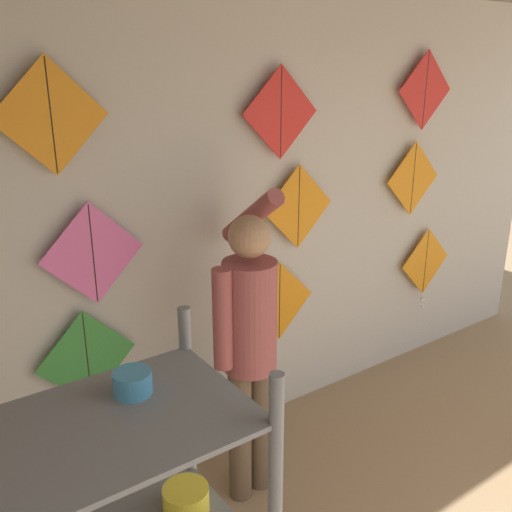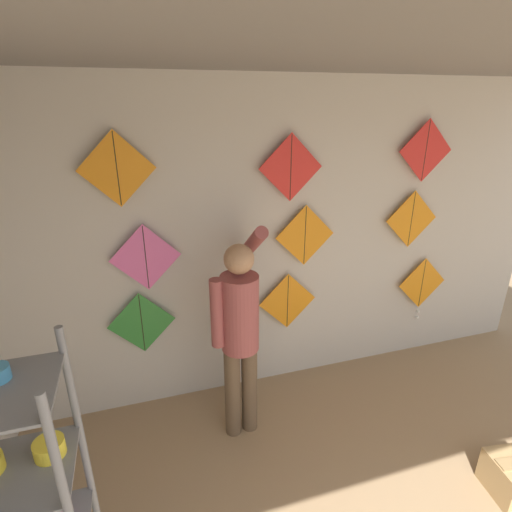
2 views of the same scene
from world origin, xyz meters
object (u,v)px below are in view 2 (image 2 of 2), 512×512
object	(u,v)px
kite_6	(117,169)
kite_8	(426,151)
kite_5	(411,219)
kite_2	(422,285)
shopkeeper	(240,326)
kite_7	(291,168)
kite_0	(142,323)
kite_3	(146,258)
kite_4	(305,236)
kite_1	(288,301)

from	to	relation	value
kite_6	kite_8	xyz separation A→B (m)	(2.64, 0.00, 0.04)
kite_5	kite_8	size ratio (longest dim) A/B	1.00
kite_2	kite_6	xyz separation A→B (m)	(-2.84, 0.00, 1.32)
shopkeeper	kite_7	distance (m)	1.34
kite_0	kite_3	bearing A→B (deg)	0.00
kite_2	kite_3	size ratio (longest dim) A/B	1.25
kite_4	kite_8	xyz separation A→B (m)	(1.14, 0.00, 0.69)
kite_6	kite_8	bearing A→B (deg)	0.00
kite_4	kite_7	world-z (taller)	kite_7
kite_7	shopkeeper	bearing A→B (deg)	-139.45
kite_7	kite_2	bearing A→B (deg)	-0.03
shopkeeper	kite_0	size ratio (longest dim) A/B	3.19
kite_1	kite_7	xyz separation A→B (m)	(-0.00, 0.00, 1.22)
kite_0	kite_5	world-z (taller)	kite_5
kite_2	kite_3	distance (m)	2.78
kite_0	kite_5	size ratio (longest dim) A/B	1.00
kite_0	kite_6	distance (m)	1.28
kite_2	kite_5	world-z (taller)	kite_5
kite_7	kite_8	bearing A→B (deg)	0.00
kite_6	kite_0	bearing A→B (deg)	0.00
kite_4	kite_5	bearing A→B (deg)	0.00
kite_4	kite_8	size ratio (longest dim) A/B	1.00
kite_0	kite_3	size ratio (longest dim) A/B	1.00
kite_1	kite_6	xyz separation A→B (m)	(-1.35, 0.00, 1.28)
shopkeeper	kite_2	size ratio (longest dim) A/B	2.56
shopkeeper	kite_5	size ratio (longest dim) A/B	3.19
shopkeeper	kite_5	distance (m)	1.98
kite_4	kite_6	world-z (taller)	kite_6
kite_0	kite_3	distance (m)	0.58
kite_3	kite_0	bearing A→B (deg)	180.00
kite_2	kite_7	world-z (taller)	kite_7
kite_1	kite_5	bearing A→B (deg)	0.00
kite_3	shopkeeper	bearing A→B (deg)	-38.85
kite_0	kite_8	world-z (taller)	kite_8
kite_3	kite_6	xyz separation A→B (m)	(-0.13, 0.00, 0.70)
kite_4	kite_7	distance (m)	0.62
shopkeeper	kite_5	bearing A→B (deg)	11.91
kite_6	kite_7	world-z (taller)	kite_6
kite_0	kite_3	world-z (taller)	kite_3
kite_0	kite_7	world-z (taller)	kite_7
shopkeeper	kite_6	distance (m)	1.46
kite_0	kite_1	bearing A→B (deg)	0.00
kite_5	kite_6	xyz separation A→B (m)	(-2.59, 0.00, 0.59)
kite_7	kite_8	world-z (taller)	kite_8
kite_4	kite_7	size ratio (longest dim) A/B	1.00
kite_5	kite_7	bearing A→B (deg)	180.00
kite_0	kite_6	world-z (taller)	kite_6
kite_0	kite_4	bearing A→B (deg)	0.00
kite_5	kite_7	size ratio (longest dim) A/B	1.00
kite_1	kite_8	bearing A→B (deg)	0.00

